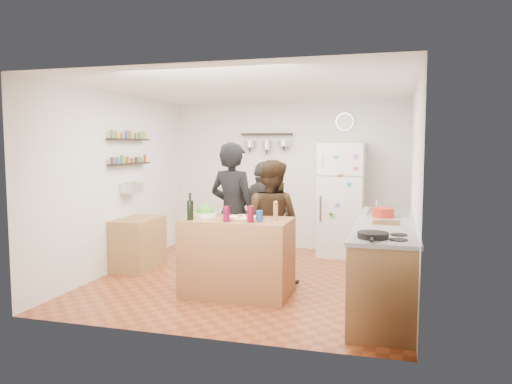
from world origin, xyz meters
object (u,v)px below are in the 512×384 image
(salad_bowl, at_px, (205,215))
(side_table, at_px, (138,244))
(pepper_mill, at_px, (276,212))
(salt_canister, at_px, (259,216))
(skillet, at_px, (373,235))
(person_left, at_px, (233,213))
(person_back, at_px, (264,217))
(wall_clock, at_px, (345,122))
(prep_island, at_px, (237,257))
(fridge, at_px, (341,200))
(counter_run, at_px, (386,263))
(red_bowl, at_px, (383,212))
(wine_bottle, at_px, (190,210))
(person_center, at_px, (271,222))

(salad_bowl, relative_size, side_table, 0.34)
(pepper_mill, height_order, salt_canister, pepper_mill)
(salt_canister, bearing_deg, skillet, -29.59)
(person_left, xyz_separation_m, person_back, (0.25, 0.59, -0.13))
(person_left, height_order, side_table, person_left)
(wall_clock, bearing_deg, pepper_mill, -100.01)
(person_left, distance_m, wall_clock, 2.87)
(salt_canister, xyz_separation_m, wall_clock, (0.64, 2.94, 1.18))
(prep_island, height_order, fridge, fridge)
(person_back, bearing_deg, counter_run, 173.48)
(red_bowl, bearing_deg, counter_run, -82.36)
(wine_bottle, distance_m, side_table, 1.74)
(counter_run, distance_m, red_bowl, 0.65)
(salt_canister, bearing_deg, person_back, 102.78)
(wine_bottle, relative_size, fridge, 0.13)
(fridge, bearing_deg, salad_bowl, -119.12)
(person_left, height_order, red_bowl, person_left)
(wall_clock, bearing_deg, counter_run, -74.08)
(wine_bottle, bearing_deg, skillet, -16.83)
(person_left, xyz_separation_m, fridge, (1.16, 1.99, -0.01))
(person_center, height_order, skillet, person_center)
(person_left, height_order, person_center, person_left)
(pepper_mill, distance_m, wall_clock, 3.04)
(salad_bowl, relative_size, person_left, 0.15)
(salt_canister, bearing_deg, person_center, 93.19)
(salt_canister, bearing_deg, wall_clock, 77.74)
(prep_island, xyz_separation_m, wall_clock, (0.94, 2.82, 1.69))
(prep_island, xyz_separation_m, salt_canister, (0.30, -0.12, 0.52))
(pepper_mill, height_order, person_center, person_center)
(prep_island, height_order, red_bowl, red_bowl)
(red_bowl, distance_m, wall_clock, 2.64)
(pepper_mill, height_order, wall_clock, wall_clock)
(prep_island, relative_size, wall_clock, 4.17)
(skillet, bearing_deg, side_table, 153.67)
(prep_island, bearing_deg, red_bowl, 18.94)
(person_back, height_order, fridge, fridge)
(pepper_mill, distance_m, person_left, 0.82)
(side_table, bearing_deg, wine_bottle, -39.23)
(salt_canister, bearing_deg, counter_run, 12.57)
(person_left, distance_m, fridge, 2.30)
(wine_bottle, relative_size, pepper_mill, 1.28)
(side_table, bearing_deg, red_bowl, -4.03)
(salt_canister, height_order, counter_run, salt_canister)
(wine_bottle, relative_size, wall_clock, 0.75)
(person_left, relative_size, red_bowl, 6.96)
(skillet, distance_m, fridge, 3.40)
(pepper_mill, xyz_separation_m, red_bowl, (1.19, 0.51, -0.02))
(wine_bottle, xyz_separation_m, counter_run, (2.19, 0.41, -0.57))
(wine_bottle, relative_size, person_left, 0.12)
(wine_bottle, bearing_deg, person_left, 69.01)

